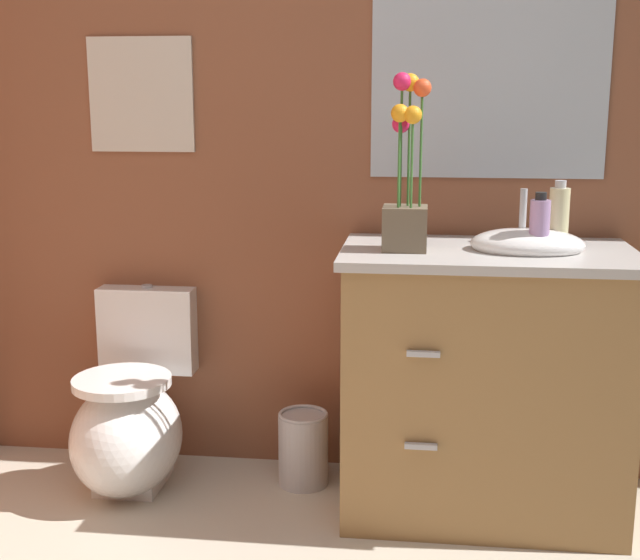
{
  "coord_description": "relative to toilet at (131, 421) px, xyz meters",
  "views": [
    {
      "loc": [
        0.26,
        -1.26,
        1.37
      ],
      "look_at": [
        -0.07,
        1.41,
        0.79
      ],
      "focal_mm": 47.58,
      "sensor_mm": 36.0,
      "label": 1
    }
  ],
  "objects": [
    {
      "name": "wall_mirror",
      "position": [
        1.23,
        0.27,
        1.21
      ],
      "size": [
        0.8,
        0.01,
        0.7
      ],
      "primitive_type": "cube",
      "color": "#B2BCC6"
    },
    {
      "name": "lotion_bottle",
      "position": [
        1.38,
        -0.08,
        0.74
      ],
      "size": [
        0.06,
        0.06,
        0.19
      ],
      "color": "#B28CBF",
      "rests_on": "vanity_cabinet"
    },
    {
      "name": "flower_vase",
      "position": [
        0.96,
        -0.07,
        0.84
      ],
      "size": [
        0.14,
        0.14,
        0.55
      ],
      "color": "brown",
      "rests_on": "vanity_cabinet"
    },
    {
      "name": "wall_poster",
      "position": [
        0.0,
        0.27,
        1.14
      ],
      "size": [
        0.38,
        0.01,
        0.41
      ],
      "primitive_type": "cube",
      "color": "beige"
    },
    {
      "name": "soap_bottle",
      "position": [
        1.45,
        0.01,
        0.76
      ],
      "size": [
        0.06,
        0.06,
        0.22
      ],
      "color": "beige",
      "rests_on": "vanity_cabinet"
    },
    {
      "name": "vanity_cabinet",
      "position": [
        1.23,
        -0.03,
        0.22
      ],
      "size": [
        0.94,
        0.56,
        1.08
      ],
      "color": "#9E7242",
      "rests_on": "ground_plane"
    },
    {
      "name": "wall_back",
      "position": [
        0.96,
        0.3,
        1.01
      ],
      "size": [
        4.52,
        0.05,
        2.5
      ],
      "primitive_type": "cube",
      "color": "brown",
      "rests_on": "ground_plane"
    },
    {
      "name": "trash_bin",
      "position": [
        0.61,
        0.09,
        -0.11
      ],
      "size": [
        0.18,
        0.18,
        0.27
      ],
      "color": "#B7B7BC",
      "rests_on": "ground_plane"
    },
    {
      "name": "toilet",
      "position": [
        0.0,
        0.0,
        0.0
      ],
      "size": [
        0.38,
        0.59,
        0.69
      ],
      "color": "white",
      "rests_on": "ground_plane"
    }
  ]
}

